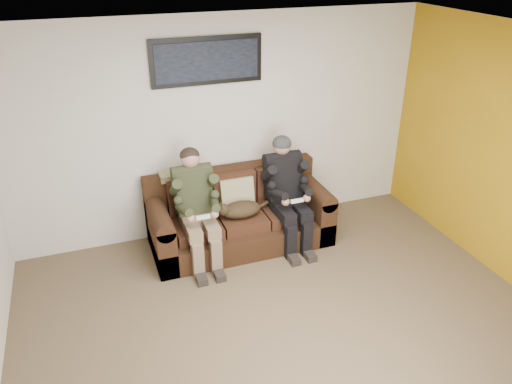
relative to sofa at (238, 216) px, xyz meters
name	(u,v)px	position (x,y,z in m)	size (l,w,h in m)	color
floor	(296,341)	(-0.04, -1.82, -0.32)	(5.00, 5.00, 0.00)	brown
ceiling	(310,51)	(-0.04, -1.82, 2.28)	(5.00, 5.00, 0.00)	silver
wall_back	(222,128)	(-0.04, 0.43, 0.98)	(5.00, 5.00, 0.00)	beige
sofa	(238,216)	(0.00, 0.00, 0.00)	(2.09, 0.90, 0.86)	black
throw_pillow	(237,194)	(0.00, 0.04, 0.29)	(0.40, 0.11, 0.38)	tan
throw_blanket	(178,175)	(-0.63, 0.26, 0.53)	(0.43, 0.21, 0.08)	tan
person_left	(196,201)	(-0.54, -0.17, 0.39)	(0.51, 0.87, 1.27)	#7D654E
person_right	(286,186)	(0.54, -0.17, 0.39)	(0.51, 0.86, 1.28)	black
cat	(240,209)	(-0.04, -0.18, 0.20)	(0.66, 0.26, 0.24)	#3F2D18
framed_poster	(207,61)	(-0.20, 0.39, 1.78)	(1.25, 0.05, 0.52)	black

